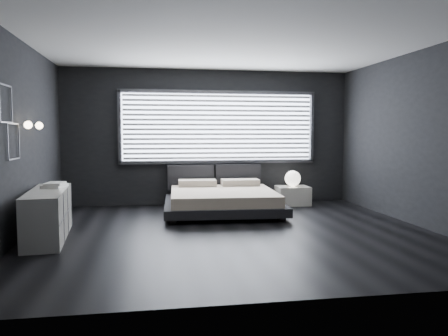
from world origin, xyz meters
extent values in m
plane|color=black|center=(0.00, 0.00, 0.00)|extent=(6.00, 6.00, 0.00)
plane|color=silver|center=(0.00, 0.00, 2.80)|extent=(6.00, 6.00, 0.00)
cube|color=black|center=(0.00, 2.75, 1.40)|extent=(6.00, 0.04, 2.80)
cube|color=black|center=(0.00, -2.75, 1.40)|extent=(6.00, 0.04, 2.80)
cube|color=black|center=(-3.00, 0.00, 1.40)|extent=(0.04, 5.50, 2.80)
cube|color=black|center=(3.00, 0.00, 1.40)|extent=(0.04, 5.50, 2.80)
cube|color=white|center=(0.20, 2.73, 1.61)|extent=(4.00, 0.02, 1.38)
cube|color=#47474C|center=(-1.84, 2.70, 1.61)|extent=(0.06, 0.08, 1.48)
cube|color=#47474C|center=(2.24, 2.70, 1.61)|extent=(0.06, 0.08, 1.48)
cube|color=#47474C|center=(0.20, 2.70, 2.34)|extent=(4.14, 0.08, 0.06)
cube|color=#47474C|center=(0.20, 2.70, 0.88)|extent=(4.14, 0.08, 0.06)
cube|color=silver|center=(0.20, 2.67, 1.61)|extent=(3.94, 0.03, 1.32)
cube|color=black|center=(-0.41, 2.64, 0.57)|extent=(0.96, 0.16, 0.52)
cube|color=black|center=(0.59, 2.64, 0.57)|extent=(0.96, 0.16, 0.52)
cylinder|color=silver|center=(-2.95, 0.05, 1.60)|extent=(0.10, 0.02, 0.02)
sphere|color=#FFE5B7|center=(-2.88, 0.05, 1.60)|extent=(0.11, 0.11, 0.11)
cylinder|color=silver|center=(-2.95, 0.65, 1.60)|extent=(0.10, 0.02, 0.02)
sphere|color=#FFE5B7|center=(-2.88, 0.65, 1.60)|extent=(0.11, 0.11, 0.11)
cube|color=#47474C|center=(-2.98, -0.55, 2.08)|extent=(0.01, 0.46, 0.02)
cube|color=#47474C|center=(-2.98, -0.55, 1.62)|extent=(0.01, 0.46, 0.02)
cube|color=#47474C|center=(-2.98, -0.32, 1.85)|extent=(0.01, 0.02, 0.46)
cube|color=#47474C|center=(-2.98, -0.30, 1.61)|extent=(0.01, 0.46, 0.02)
cube|color=#47474C|center=(-2.98, -0.30, 1.15)|extent=(0.01, 0.46, 0.02)
cube|color=#47474C|center=(-2.98, -0.07, 1.38)|extent=(0.01, 0.02, 0.46)
cube|color=#47474C|center=(-2.98, -0.53, 1.38)|extent=(0.01, 0.02, 0.46)
cube|color=black|center=(-0.87, 0.78, 0.04)|extent=(0.12, 0.12, 0.08)
cube|color=black|center=(0.96, 0.68, 0.04)|extent=(0.12, 0.12, 0.08)
cube|color=black|center=(-0.78, 2.42, 0.04)|extent=(0.12, 0.12, 0.08)
cube|color=black|center=(1.05, 2.32, 0.04)|extent=(0.12, 0.12, 0.08)
cube|color=black|center=(0.09, 1.55, 0.15)|extent=(2.23, 2.14, 0.15)
cube|color=beige|center=(0.09, 1.55, 0.33)|extent=(1.99, 1.99, 0.19)
cube|color=#BEB2A0|center=(-0.30, 2.32, 0.49)|extent=(0.77, 0.45, 0.13)
cube|color=#BEB2A0|center=(0.57, 2.28, 0.49)|extent=(0.77, 0.45, 0.13)
cube|color=silver|center=(1.68, 2.28, 0.19)|extent=(0.68, 0.57, 0.38)
sphere|color=white|center=(1.69, 2.29, 0.54)|extent=(0.33, 0.33, 0.33)
cube|color=silver|center=(-2.65, 0.03, 0.34)|extent=(0.62, 1.75, 0.69)
cube|color=#47474C|center=(-2.41, 0.05, 0.34)|extent=(0.15, 1.69, 0.67)
cube|color=white|center=(-2.62, 0.36, 0.71)|extent=(0.35, 0.42, 0.04)
cube|color=white|center=(-2.61, 0.34, 0.75)|extent=(0.27, 0.35, 0.03)
camera|label=1|loc=(-1.19, -6.37, 1.49)|focal=35.00mm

